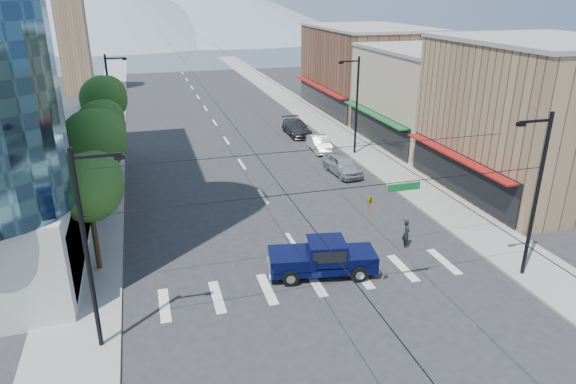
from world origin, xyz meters
The scene contains 21 objects.
ground centered at (0.00, 0.00, 0.00)m, with size 160.00×160.00×0.00m, color #28282B.
sidewalk_left centered at (-12.00, 40.00, 0.07)m, with size 4.00×120.00×0.15m, color gray.
sidewalk_right centered at (12.00, 40.00, 0.07)m, with size 4.00×120.00×0.15m, color gray.
shop_near centered at (20.00, 10.00, 5.50)m, with size 12.00×14.00×11.00m, color #8C6B4C.
shop_mid centered at (20.00, 24.00, 4.50)m, with size 12.00×14.00×9.00m, color tan.
shop_far centered at (20.00, 40.00, 5.00)m, with size 12.00×18.00×10.00m, color brown.
clock_tower centered at (-16.50, 62.00, 10.64)m, with size 4.80×4.80×20.40m.
mountain_left centered at (-15.00, 150.00, 11.00)m, with size 80.00×80.00×22.00m, color gray.
mountain_right centered at (20.00, 160.00, 9.00)m, with size 90.00×90.00×18.00m, color gray.
tree_near centered at (-11.07, 6.10, 4.99)m, with size 3.65×3.64×6.71m.
tree_midnear centered at (-11.07, 13.10, 5.59)m, with size 4.09×4.09×7.52m.
tree_midfar centered at (-11.07, 20.10, 4.99)m, with size 3.65×3.64×6.71m.
tree_far centered at (-11.07, 27.10, 5.59)m, with size 4.09×4.09×7.52m.
signal_rig centered at (0.19, -1.00, 4.64)m, with size 21.80×0.20×9.00m.
lamp_pole_nw centered at (-10.67, 30.00, 4.94)m, with size 2.00×0.25×9.00m.
lamp_pole_ne centered at (10.67, 22.00, 4.94)m, with size 2.00×0.25×9.00m.
pickup_truck centered at (0.42, 2.18, 1.03)m, with size 6.13×3.05×1.99m.
pedestrian centered at (6.37, 3.81, 0.89)m, with size 0.65×0.43×1.79m, color black.
parked_car_near centered at (7.60, 17.11, 0.82)m, with size 1.93×4.81×1.64m, color #A9A9AE.
parked_car_mid centered at (7.97, 23.97, 0.72)m, with size 1.53×4.39×1.45m, color silver.
parked_car_far centered at (7.60, 30.17, 0.78)m, with size 2.19×5.39×1.56m, color #2C2C2F.
Camera 1 is at (-8.12, -20.72, 14.41)m, focal length 32.00 mm.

